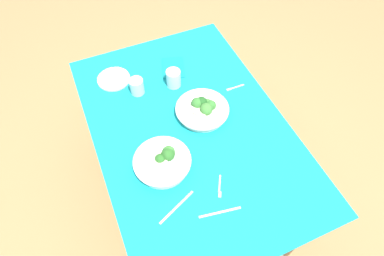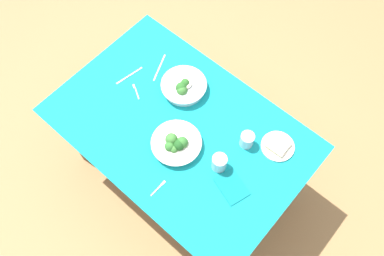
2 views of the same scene
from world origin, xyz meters
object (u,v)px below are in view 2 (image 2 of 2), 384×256
object	(u,v)px
table_knife_right	(159,68)
table_knife_left	(129,76)
water_glass_side	(247,140)
fork_by_far_bowl	(159,188)
broccoli_bowl_near	(176,144)
napkin_folded_upper	(232,187)
water_glass_center	(219,163)
bread_side_plate	(278,146)
broccoli_bowl_far	(184,87)
fork_by_near_bowl	(136,91)

from	to	relation	value
table_knife_right	table_knife_left	bearing A→B (deg)	-53.79
water_glass_side	fork_by_far_bowl	world-z (taller)	water_glass_side
broccoli_bowl_near	water_glass_side	bearing A→B (deg)	43.81
water_glass_side	napkin_folded_upper	bearing A→B (deg)	-68.45
fork_by_far_bowl	napkin_folded_upper	distance (m)	0.38
water_glass_center	napkin_folded_upper	world-z (taller)	water_glass_center
table_knife_left	napkin_folded_upper	world-z (taller)	napkin_folded_upper
bread_side_plate	fork_by_far_bowl	xyz separation A→B (m)	(-0.33, -0.60, -0.01)
bread_side_plate	fork_by_far_bowl	distance (m)	0.69
fork_by_far_bowl	bread_side_plate	bearing A→B (deg)	-28.06
broccoli_bowl_near	table_knife_left	size ratio (longest dim) A/B	1.48
broccoli_bowl_far	fork_by_far_bowl	size ratio (longest dim) A/B	2.49
water_glass_center	table_knife_left	distance (m)	0.78
water_glass_center	napkin_folded_upper	size ratio (longest dim) A/B	0.59
fork_by_far_bowl	table_knife_left	bearing A→B (deg)	57.99
napkin_folded_upper	broccoli_bowl_far	bearing A→B (deg)	154.55
broccoli_bowl_near	fork_by_near_bowl	xyz separation A→B (m)	(-0.42, 0.10, -0.03)
table_knife_right	napkin_folded_upper	world-z (taller)	napkin_folded_upper
fork_by_far_bowl	water_glass_side	bearing A→B (deg)	-19.63
fork_by_near_bowl	table_knife_left	distance (m)	0.12
broccoli_bowl_near	table_knife_right	distance (m)	0.54
water_glass_center	table_knife_right	distance (m)	0.73
fork_by_far_bowl	napkin_folded_upper	bearing A→B (deg)	-47.36
fork_by_far_bowl	fork_by_near_bowl	xyz separation A→B (m)	(-0.51, 0.34, 0.00)
fork_by_near_bowl	napkin_folded_upper	world-z (taller)	napkin_folded_upper
water_glass_side	broccoli_bowl_far	bearing A→B (deg)	176.34
napkin_folded_upper	water_glass_center	bearing A→B (deg)	160.25
broccoli_bowl_far	bread_side_plate	xyz separation A→B (m)	(0.63, 0.07, -0.02)
bread_side_plate	water_glass_center	bearing A→B (deg)	-119.58
water_glass_center	water_glass_side	world-z (taller)	water_glass_center
water_glass_side	fork_by_near_bowl	size ratio (longest dim) A/B	0.89
water_glass_center	napkin_folded_upper	xyz separation A→B (m)	(0.13, -0.05, -0.05)
broccoli_bowl_far	fork_by_far_bowl	bearing A→B (deg)	-60.47
bread_side_plate	table_knife_right	world-z (taller)	bread_side_plate
bread_side_plate	napkin_folded_upper	distance (m)	0.35
broccoli_bowl_near	fork_by_far_bowl	distance (m)	0.26
broccoli_bowl_near	table_knife_left	bearing A→B (deg)	163.44
table_knife_right	bread_side_plate	bearing A→B (deg)	69.79
fork_by_near_bowl	napkin_folded_upper	xyz separation A→B (m)	(0.80, -0.08, 0.00)
fork_by_near_bowl	fork_by_far_bowl	bearing A→B (deg)	176.16
water_glass_center	broccoli_bowl_near	bearing A→B (deg)	-165.89
water_glass_center	fork_by_far_bowl	world-z (taller)	water_glass_center
broccoli_bowl_near	bread_side_plate	xyz separation A→B (m)	(0.42, 0.36, -0.02)
broccoli_bowl_far	water_glass_side	distance (m)	0.49
bread_side_plate	water_glass_center	xyz separation A→B (m)	(-0.17, -0.30, 0.04)
broccoli_bowl_far	table_knife_right	size ratio (longest dim) A/B	1.32
broccoli_bowl_near	bread_side_plate	distance (m)	0.56
bread_side_plate	water_glass_side	bearing A→B (deg)	-145.80
napkin_folded_upper	table_knife_left	bearing A→B (deg)	171.27
broccoli_bowl_near	water_glass_center	size ratio (longest dim) A/B	2.75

